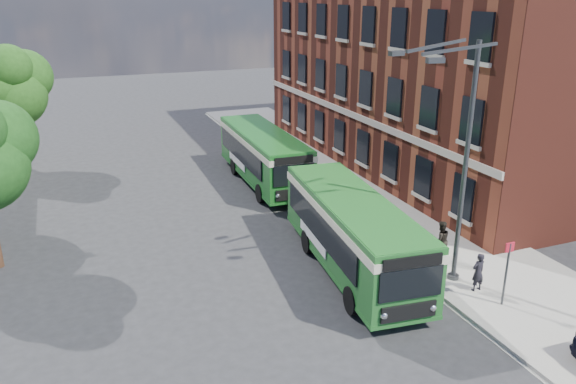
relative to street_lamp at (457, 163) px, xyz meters
name	(u,v)px	position (x,y,z in m)	size (l,w,h in m)	color
ground	(308,282)	(-4.84, 2.00, -4.79)	(120.00, 120.00, 0.00)	#2A2A2C
pavement	(366,192)	(2.16, 10.00, -4.72)	(6.00, 48.00, 0.15)	gray
kerb_line	(315,200)	(-0.89, 10.00, -4.79)	(0.12, 48.00, 0.01)	beige
brick_office	(439,52)	(9.16, 14.00, 2.18)	(12.10, 26.00, 14.20)	maroon
street_lamp	(457,163)	(0.00, 0.00, 0.00)	(2.96, 2.38, 9.00)	#3A3C3F
bus_stop_sign	(507,270)	(0.76, -2.20, -3.28)	(0.35, 0.08, 2.52)	#3A3C3F
bus_front	(352,228)	(-2.82, 2.30, -2.96)	(3.56, 9.95, 3.02)	#216526
bus_rear	(263,152)	(-2.43, 13.85, -2.96)	(2.82, 9.98, 3.02)	#1A6220
pedestrian_a	(478,272)	(0.58, -1.06, -3.90)	(0.54, 0.35, 1.48)	black
pedestrian_b	(440,240)	(0.89, 1.62, -3.82)	(0.80, 0.62, 1.64)	black
tree_right	(13,85)	(-15.35, 21.96, 0.41)	(4.54, 4.32, 7.67)	#3B2315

